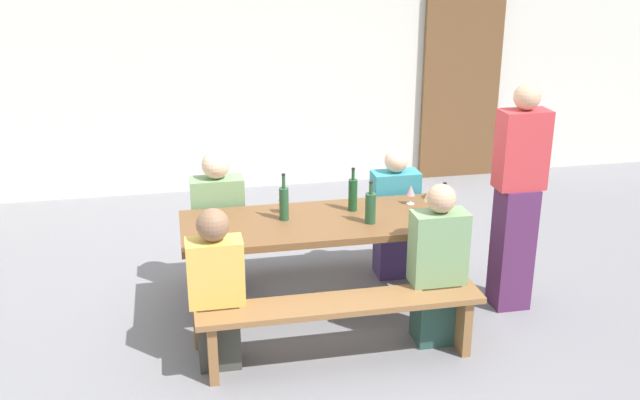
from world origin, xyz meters
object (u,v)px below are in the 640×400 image
object	(u,v)px
wooden_door	(461,86)
wine_glass_2	(428,196)
wine_bottle_0	(370,207)
wine_bottle_2	(284,203)
wine_bottle_3	(443,208)
seated_guest_near_1	(437,269)
standing_host	(517,202)
bench_near	(341,315)
seated_guest_far_0	(219,226)
wine_bottle_1	(353,194)
wine_glass_0	(283,196)
seated_guest_near_0	(216,292)
wine_glass_1	(411,191)
bench_far	(303,235)
seated_guest_far_1	(394,217)
tasting_table	(320,230)

from	to	relation	value
wooden_door	wine_glass_2	size ratio (longest dim) A/B	11.81
wine_bottle_0	wine_bottle_2	xyz separation A→B (m)	(-0.59, 0.18, 0.01)
wine_bottle_3	seated_guest_near_1	world-z (taller)	seated_guest_near_1
wine_glass_2	standing_host	world-z (taller)	standing_host
wine_glass_2	bench_near	bearing A→B (deg)	-139.69
wooden_door	seated_guest_far_0	world-z (taller)	wooden_door
wine_bottle_1	wine_glass_0	xyz separation A→B (m)	(-0.51, 0.05, 0.01)
wine_bottle_0	wine_glass_2	distance (m)	0.49
wine_glass_0	seated_guest_near_0	bearing A→B (deg)	-127.40
wine_bottle_2	wine_bottle_3	bearing A→B (deg)	-16.57
wine_glass_0	seated_guest_far_0	world-z (taller)	seated_guest_far_0
wine_glass_2	wine_glass_1	bearing A→B (deg)	113.27
bench_near	wine_glass_2	distance (m)	1.18
bench_near	wine_bottle_1	xyz separation A→B (m)	(0.27, 0.82, 0.52)
wooden_door	wine_bottle_2	distance (m)	3.80
standing_host	wine_bottle_0	bearing A→B (deg)	-1.47
bench_far	wine_glass_0	world-z (taller)	wine_glass_0
wooden_door	wine_bottle_3	xyz separation A→B (m)	(-1.39, -3.21, -0.18)
seated_guest_near_1	standing_host	xyz separation A→B (m)	(0.73, 0.38, 0.29)
seated_guest_far_0	bench_far	bearing A→B (deg)	102.23
wine_glass_2	standing_host	bearing A→B (deg)	-14.36
wine_glass_2	seated_guest_far_1	size ratio (longest dim) A/B	0.16
standing_host	wine_bottle_3	bearing A→B (deg)	10.17
seated_guest_near_0	standing_host	xyz separation A→B (m)	(2.22, 0.38, 0.31)
tasting_table	bench_far	world-z (taller)	tasting_table
seated_guest_far_0	seated_guest_far_1	world-z (taller)	seated_guest_far_0
bench_near	wine_glass_0	world-z (taller)	wine_glass_0
wooden_door	seated_guest_near_0	size ratio (longest dim) A/B	1.93
wooden_door	wine_bottle_0	world-z (taller)	wooden_door
wine_bottle_2	seated_guest_near_1	size ratio (longest dim) A/B	0.30
wine_bottle_2	standing_host	bearing A→B (deg)	-7.14
wine_glass_0	wine_glass_1	size ratio (longest dim) A/B	1.26
wine_bottle_0	wine_glass_2	xyz separation A→B (m)	(0.47, 0.13, 0.01)
wine_glass_1	standing_host	xyz separation A→B (m)	(0.70, -0.34, -0.02)
wine_glass_2	seated_guest_near_0	world-z (taller)	seated_guest_near_0
wine_glass_2	wine_bottle_3	bearing A→B (deg)	-86.90
wooden_door	bench_near	distance (m)	4.31
wine_bottle_0	wine_bottle_2	world-z (taller)	wine_bottle_2
tasting_table	bench_far	size ratio (longest dim) A/B	1.05
bench_near	wine_bottle_3	size ratio (longest dim) A/B	6.00
wine_bottle_2	wine_bottle_0	bearing A→B (deg)	-17.29
wine_glass_0	wine_bottle_3	bearing A→B (deg)	-23.11
bench_near	seated_guest_near_1	xyz separation A→B (m)	(0.70, 0.15, 0.19)
wooden_door	wine_bottle_3	size ratio (longest dim) A/B	6.71
tasting_table	seated_guest_far_0	bearing A→B (deg)	142.29
wine_bottle_2	wine_glass_0	bearing A→B (deg)	83.24
wine_bottle_2	seated_guest_far_1	size ratio (longest dim) A/B	0.32
wine_bottle_0	seated_guest_near_1	distance (m)	0.63
wine_bottle_1	wine_glass_1	size ratio (longest dim) A/B	2.22
seated_guest_near_0	wine_glass_1	bearing A→B (deg)	-64.84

